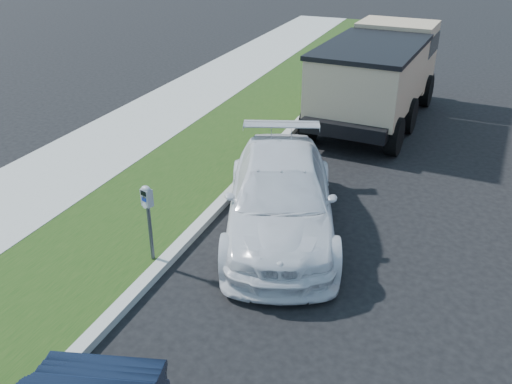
% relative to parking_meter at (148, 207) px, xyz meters
% --- Properties ---
extents(ground, '(120.00, 120.00, 0.00)m').
position_rel_parking_meter_xyz_m(ground, '(2.81, 0.70, -1.24)').
color(ground, black).
rests_on(ground, ground).
extents(streetside, '(6.12, 50.00, 0.15)m').
position_rel_parking_meter_xyz_m(streetside, '(-2.75, 2.70, -1.17)').
color(streetside, '#97978F').
rests_on(streetside, ground).
extents(parking_meter, '(0.24, 0.19, 1.51)m').
position_rel_parking_meter_xyz_m(parking_meter, '(0.00, 0.00, 0.00)').
color(parking_meter, '#3F4247').
rests_on(parking_meter, ground).
extents(white_wagon, '(3.81, 5.76, 1.55)m').
position_rel_parking_meter_xyz_m(white_wagon, '(1.79, 2.17, -0.46)').
color(white_wagon, white).
rests_on(white_wagon, ground).
extents(dump_truck, '(3.19, 7.12, 2.72)m').
position_rel_parking_meter_xyz_m(dump_truck, '(2.32, 9.93, 0.29)').
color(dump_truck, black).
rests_on(dump_truck, ground).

